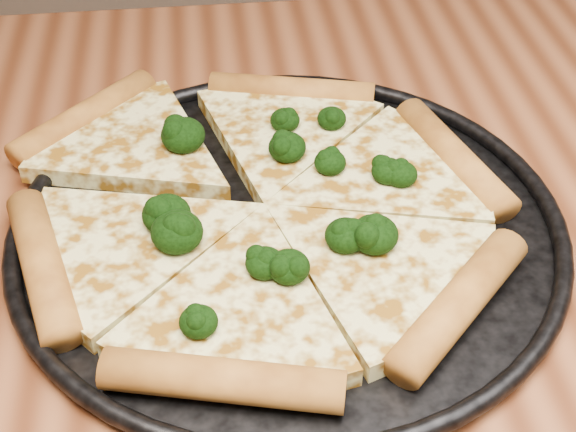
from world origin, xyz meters
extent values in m
cube|color=brown|center=(0.00, 0.00, 0.73)|extent=(1.20, 0.90, 0.04)
cylinder|color=black|center=(-0.06, 0.08, 0.75)|extent=(0.38, 0.38, 0.01)
torus|color=black|center=(-0.06, 0.08, 0.76)|extent=(0.39, 0.39, 0.01)
cylinder|color=#C88132|center=(0.07, 0.14, 0.77)|extent=(0.06, 0.14, 0.03)
cylinder|color=#C88132|center=(-0.04, 0.24, 0.77)|extent=(0.14, 0.06, 0.03)
cylinder|color=#C88132|center=(-0.21, 0.22, 0.77)|extent=(0.12, 0.12, 0.03)
cylinder|color=#C88132|center=(-0.23, 0.05, 0.77)|extent=(0.06, 0.14, 0.03)
cylinder|color=#C88132|center=(-0.12, -0.06, 0.77)|extent=(0.14, 0.06, 0.03)
cylinder|color=#C88132|center=(0.03, -0.01, 0.77)|extent=(0.12, 0.12, 0.03)
ellipsoid|color=black|center=(-0.13, -0.02, 0.78)|extent=(0.02, 0.02, 0.02)
ellipsoid|color=black|center=(-0.03, 0.13, 0.78)|extent=(0.02, 0.02, 0.02)
ellipsoid|color=black|center=(-0.14, 0.17, 0.78)|extent=(0.03, 0.03, 0.03)
ellipsoid|color=black|center=(-0.09, 0.03, 0.78)|extent=(0.03, 0.03, 0.02)
ellipsoid|color=black|center=(0.01, 0.11, 0.78)|extent=(0.02, 0.02, 0.02)
ellipsoid|color=black|center=(-0.14, 0.06, 0.78)|extent=(0.03, 0.03, 0.03)
ellipsoid|color=black|center=(-0.02, 0.18, 0.78)|extent=(0.02, 0.02, 0.02)
ellipsoid|color=black|center=(-0.15, 0.08, 0.78)|extent=(0.03, 0.03, 0.03)
ellipsoid|color=black|center=(-0.01, 0.04, 0.78)|extent=(0.03, 0.03, 0.02)
ellipsoid|color=black|center=(-0.07, 0.02, 0.78)|extent=(0.03, 0.03, 0.02)
ellipsoid|color=black|center=(-0.06, 0.19, 0.78)|extent=(0.02, 0.02, 0.02)
ellipsoid|color=black|center=(-0.06, 0.15, 0.78)|extent=(0.03, 0.03, 0.02)
ellipsoid|color=black|center=(-0.03, 0.04, 0.78)|extent=(0.03, 0.03, 0.02)
ellipsoid|color=black|center=(0.02, 0.11, 0.78)|extent=(0.02, 0.02, 0.02)
camera|label=1|loc=(-0.12, -0.36, 1.14)|focal=51.76mm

